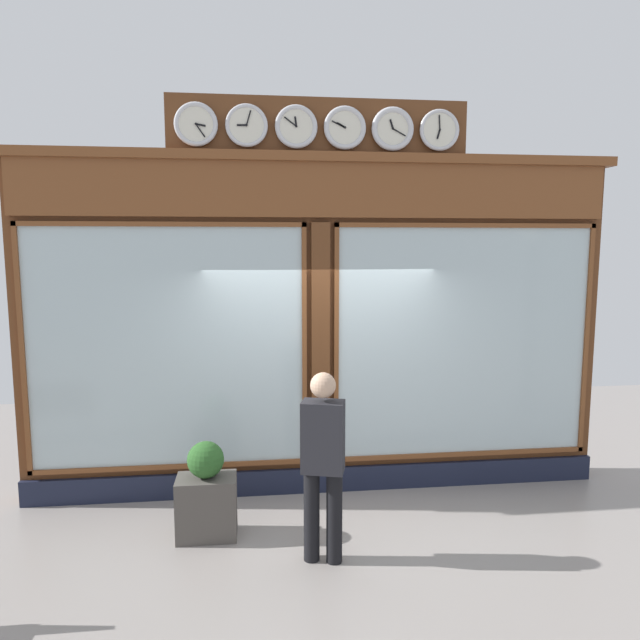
# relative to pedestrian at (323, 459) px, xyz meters

# --- Properties ---
(shop_facade) EXTENTS (6.54, 0.42, 4.28)m
(shop_facade) POSITION_rel_pedestrian_xyz_m (-0.15, -1.57, 0.98)
(shop_facade) COLOR #5B3319
(shop_facade) RESTS_ON ground_plane
(pedestrian) EXTENTS (0.41, 0.31, 1.69)m
(pedestrian) POSITION_rel_pedestrian_xyz_m (0.00, 0.00, 0.00)
(pedestrian) COLOR black
(pedestrian) RESTS_ON ground_plane
(planter_box) EXTENTS (0.56, 0.36, 0.59)m
(planter_box) POSITION_rel_pedestrian_xyz_m (1.04, -0.55, -0.64)
(planter_box) COLOR #4C4742
(planter_box) RESTS_ON ground_plane
(planter_shrub) EXTENTS (0.35, 0.35, 0.35)m
(planter_shrub) POSITION_rel_pedestrian_xyz_m (1.04, -0.55, -0.17)
(planter_shrub) COLOR #285623
(planter_shrub) RESTS_ON planter_box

